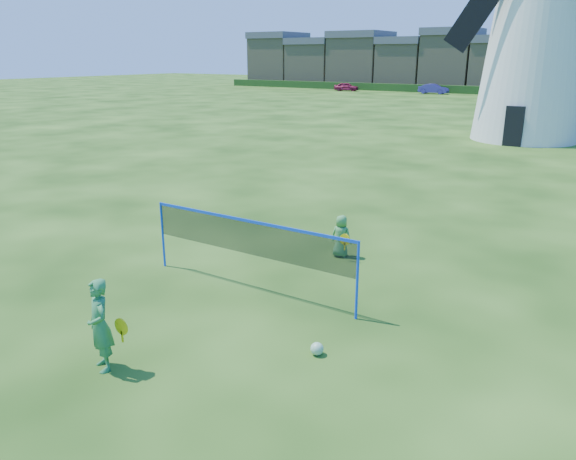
# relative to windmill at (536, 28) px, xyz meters

# --- Properties ---
(ground) EXTENTS (220.00, 220.00, 0.00)m
(ground) POSITION_rel_windmill_xyz_m (0.44, -26.68, -6.20)
(ground) COLOR black
(ground) RESTS_ON ground
(windmill) EXTENTS (13.02, 5.89, 17.88)m
(windmill) POSITION_rel_windmill_xyz_m (0.00, 0.00, 0.00)
(windmill) COLOR white
(windmill) RESTS_ON ground
(badminton_net) EXTENTS (5.05, 0.05, 1.55)m
(badminton_net) POSITION_rel_windmill_xyz_m (-0.35, -26.16, -5.06)
(badminton_net) COLOR blue
(badminton_net) RESTS_ON ground
(player_girl) EXTENTS (0.75, 0.56, 1.51)m
(player_girl) POSITION_rel_windmill_xyz_m (-0.41, -29.89, -5.44)
(player_girl) COLOR #327D45
(player_girl) RESTS_ON ground
(player_boy) EXTENTS (0.63, 0.42, 1.05)m
(player_boy) POSITION_rel_windmill_xyz_m (0.32, -23.31, -5.67)
(player_boy) COLOR #438C47
(player_boy) RESTS_ON ground
(play_ball) EXTENTS (0.22, 0.22, 0.22)m
(play_ball) POSITION_rel_windmill_xyz_m (2.20, -27.69, -6.09)
(play_ball) COLOR green
(play_ball) RESTS_ON ground
(terraced_houses) EXTENTS (57.41, 8.40, 8.37)m
(terraced_houses) POSITION_rel_windmill_xyz_m (-23.19, 45.32, -2.22)
(terraced_houses) COLOR #8A7B5C
(terraced_houses) RESTS_ON ground
(hedge) EXTENTS (62.00, 0.80, 1.00)m
(hedge) POSITION_rel_windmill_xyz_m (-21.56, 39.32, -5.70)
(hedge) COLOR #193814
(hedge) RESTS_ON ground
(car_left) EXTENTS (3.61, 2.04, 1.16)m
(car_left) POSITION_rel_windmill_xyz_m (-30.33, 36.13, -5.62)
(car_left) COLOR maroon
(car_left) RESTS_ON ground
(car_right) EXTENTS (3.79, 1.33, 1.25)m
(car_right) POSITION_rel_windmill_xyz_m (-18.10, 36.89, -5.57)
(car_right) COLOR navy
(car_right) RESTS_ON ground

